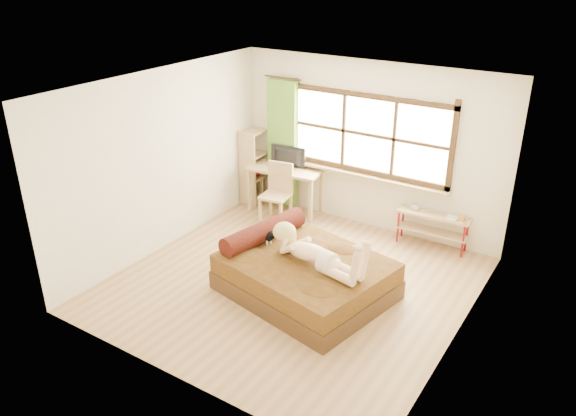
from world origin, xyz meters
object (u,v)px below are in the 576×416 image
Objects in this scene: bed at (303,273)px; pipe_shelf at (433,223)px; kitten at (265,234)px; bookshelf at (256,165)px; woman at (314,243)px; desk at (285,174)px; chair at (278,189)px.

pipe_shelf is at bearing 76.42° from bed.
pipe_shelf is at bearing 62.41° from kitten.
kitten is 0.28× the size of pipe_shelf.
bed is at bearing -45.58° from bookshelf.
kitten is at bearing -132.39° from pipe_shelf.
kitten is 0.23× the size of bookshelf.
woman is 4.67× the size of kitten.
chair reaches higher than desk.
bed is at bearing -55.28° from chair.
bookshelf reaches higher than bed.
chair is (0.09, -0.36, -0.14)m from desk.
woman is 2.40m from pipe_shelf.
bookshelf is at bearing 139.94° from kitten.
desk is 2.64m from pipe_shelf.
kitten is 0.31× the size of chair.
bed is 2.32× the size of chair.
desk reaches higher than pipe_shelf.
bed is 2.10× the size of pipe_shelf.
desk reaches higher than bed.
desk is at bearing -12.17° from bookshelf.
kitten is 2.68m from pipe_shelf.
pipe_shelf is (1.68, 2.07, -0.23)m from kitten.
desk is (-0.94, 1.95, 0.06)m from kitten.
kitten is at bearing -71.74° from desk.
bookshelf is (-1.64, 2.07, 0.05)m from kitten.
chair is 0.74× the size of bookshelf.
bed is 1.73× the size of desk.
kitten is 2.16m from desk.
chair is 0.90× the size of pipe_shelf.
chair is (-1.52, 1.68, 0.28)m from bed.
chair is at bearing -83.64° from desk.
woman reaches higher than kitten.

